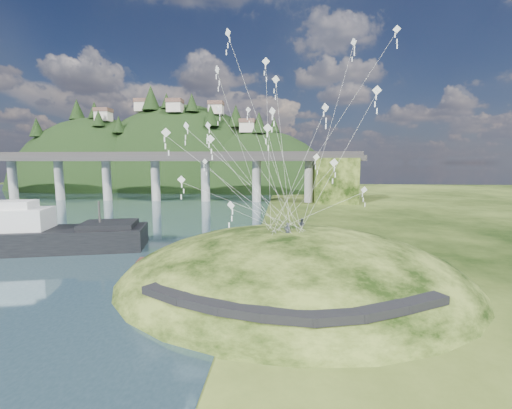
{
  "coord_description": "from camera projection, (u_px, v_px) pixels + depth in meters",
  "views": [
    {
      "loc": [
        7.05,
        -31.8,
        11.62
      ],
      "look_at": [
        4.0,
        6.0,
        7.0
      ],
      "focal_mm": 24.0,
      "sensor_mm": 36.0,
      "label": 1
    }
  ],
  "objects": [
    {
      "name": "ground",
      "position": [
        210.0,
        282.0,
        33.43
      ],
      "size": [
        320.0,
        320.0,
        0.0
      ],
      "primitive_type": "plane",
      "color": "black",
      "rests_on": "ground"
    },
    {
      "name": "grass_hill",
      "position": [
        292.0,
        292.0,
        34.95
      ],
      "size": [
        36.0,
        32.0,
        13.0
      ],
      "color": "black",
      "rests_on": "ground"
    },
    {
      "name": "work_barge",
      "position": [
        42.0,
        235.0,
        45.12
      ],
      "size": [
        26.13,
        12.8,
        8.82
      ],
      "color": "black",
      "rests_on": "ground"
    },
    {
      "name": "wooden_dock",
      "position": [
        199.0,
        259.0,
        39.83
      ],
      "size": [
        14.0,
        4.56,
        0.99
      ],
      "color": "#391E17",
      "rests_on": "ground"
    },
    {
      "name": "far_ridge",
      "position": [
        174.0,
        204.0,
        158.69
      ],
      "size": [
        153.0,
        70.0,
        94.5
      ],
      "color": "black",
      "rests_on": "ground"
    },
    {
      "name": "bridge",
      "position": [
        173.0,
        169.0,
        103.69
      ],
      "size": [
        160.0,
        11.0,
        15.0
      ],
      "color": "#2D2B2B",
      "rests_on": "ground"
    },
    {
      "name": "footpath",
      "position": [
        288.0,
        306.0,
        22.94
      ],
      "size": [
        22.29,
        5.84,
        0.83
      ],
      "color": "black",
      "rests_on": "ground"
    },
    {
      "name": "kite_swarm",
      "position": [
        266.0,
        113.0,
        32.74
      ],
      "size": [
        21.25,
        15.46,
        18.31
      ],
      "color": "white",
      "rests_on": "ground"
    },
    {
      "name": "kite_flyers",
      "position": [
        296.0,
        220.0,
        35.1
      ],
      "size": [
        2.44,
        5.07,
        2.0
      ],
      "color": "#252932",
      "rests_on": "ground"
    }
  ]
}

